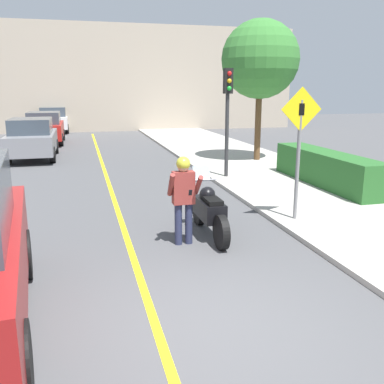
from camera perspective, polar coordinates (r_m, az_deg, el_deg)
The scene contains 13 objects.
ground_plane at distance 5.55m, azimuth 1.80°, elevation -17.36°, with size 80.00×80.00×0.00m, color #4C4C4F.
sidewalk_curb at distance 10.92m, azimuth 20.39°, elevation -2.17°, with size 4.40×44.00×0.10m.
road_center_line at distance 10.97m, azimuth -10.13°, elevation -1.69°, with size 0.12×36.00×0.01m.
building_backdrop at distance 30.60m, azimuth -12.47°, elevation 14.58°, with size 28.00×1.20×7.09m.
motorcycle at distance 8.46m, azimuth 2.30°, elevation -2.54°, with size 0.62×2.16×1.30m.
person_biker at distance 7.86m, azimuth -1.14°, elevation 0.03°, with size 0.59×0.46×1.67m.
crossing_sign at distance 9.28m, azimuth 14.11°, elevation 6.55°, with size 0.91×0.08×2.80m.
traffic_light at distance 13.62m, azimuth 4.78°, elevation 11.88°, with size 0.26×0.30×3.37m.
hedge_row at distance 13.22m, azimuth 17.45°, elevation 3.05°, with size 0.90×4.72×0.95m.
street_tree at distance 17.16m, azimuth 9.09°, elevation 17.02°, with size 2.95×2.95×5.32m.
parked_car_grey at distance 19.06m, azimuth -20.53°, elevation 6.72°, with size 1.88×4.20×1.68m.
parked_car_red at distance 24.21m, azimuth -19.02°, elevation 8.13°, with size 1.88×4.20×1.68m.
parked_car_white at distance 30.52m, azimuth -17.92°, elevation 9.20°, with size 1.88×4.20×1.68m.
Camera 1 is at (-1.36, -4.56, 2.86)m, focal length 40.00 mm.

